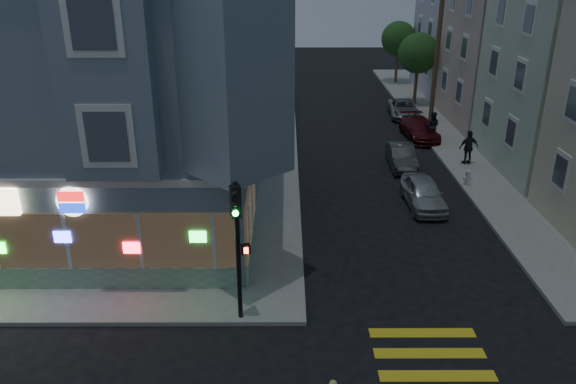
{
  "coord_description": "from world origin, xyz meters",
  "views": [
    {
      "loc": [
        2.39,
        -12.38,
        10.54
      ],
      "look_at": [
        2.44,
        6.0,
        2.83
      ],
      "focal_mm": 35.0,
      "sensor_mm": 36.0,
      "label": 1
    }
  ],
  "objects_px": {
    "pedestrian_b": "(469,147)",
    "traffic_signal": "(238,231)",
    "street_tree_far": "(399,39)",
    "parked_car_d": "(403,109)",
    "street_tree_near": "(418,53)",
    "pedestrian_a": "(432,126)",
    "parked_car_a": "(423,193)",
    "utility_pole": "(437,54)",
    "parked_car_b": "(402,156)",
    "parked_car_c": "(419,129)",
    "fire_hydrant": "(468,177)"
  },
  "relations": [
    {
      "from": "traffic_signal",
      "to": "parked_car_c",
      "type": "bearing_deg",
      "value": 42.22
    },
    {
      "from": "parked_car_d",
      "to": "pedestrian_b",
      "type": "bearing_deg",
      "value": -78.14
    },
    {
      "from": "street_tree_far",
      "to": "parked_car_b",
      "type": "distance_m",
      "value": 22.29
    },
    {
      "from": "pedestrian_b",
      "to": "parked_car_d",
      "type": "bearing_deg",
      "value": -93.04
    },
    {
      "from": "utility_pole",
      "to": "street_tree_near",
      "type": "bearing_deg",
      "value": 88.09
    },
    {
      "from": "parked_car_d",
      "to": "street_tree_near",
      "type": "bearing_deg",
      "value": 69.4
    },
    {
      "from": "utility_pole",
      "to": "parked_car_d",
      "type": "bearing_deg",
      "value": 116.09
    },
    {
      "from": "pedestrian_a",
      "to": "fire_hydrant",
      "type": "xyz_separation_m",
      "value": [
        0.0,
        -7.49,
        -0.45
      ]
    },
    {
      "from": "traffic_signal",
      "to": "street_tree_far",
      "type": "bearing_deg",
      "value": 51.61
    },
    {
      "from": "parked_car_a",
      "to": "parked_car_c",
      "type": "xyz_separation_m",
      "value": [
        2.1,
        10.4,
        -0.03
      ]
    },
    {
      "from": "fire_hydrant",
      "to": "street_tree_near",
      "type": "bearing_deg",
      "value": 86.92
    },
    {
      "from": "parked_car_d",
      "to": "utility_pole",
      "type": "bearing_deg",
      "value": -60.36
    },
    {
      "from": "parked_car_a",
      "to": "parked_car_b",
      "type": "relative_size",
      "value": 1.05
    },
    {
      "from": "pedestrian_b",
      "to": "traffic_signal",
      "type": "relative_size",
      "value": 0.41
    },
    {
      "from": "utility_pole",
      "to": "traffic_signal",
      "type": "bearing_deg",
      "value": -116.84
    },
    {
      "from": "street_tree_far",
      "to": "parked_car_a",
      "type": "bearing_deg",
      "value": -97.61
    },
    {
      "from": "street_tree_near",
      "to": "utility_pole",
      "type": "bearing_deg",
      "value": -91.91
    },
    {
      "from": "utility_pole",
      "to": "parked_car_a",
      "type": "relative_size",
      "value": 2.33
    },
    {
      "from": "parked_car_c",
      "to": "fire_hydrant",
      "type": "distance_m",
      "value": 8.23
    },
    {
      "from": "street_tree_near",
      "to": "parked_car_c",
      "type": "height_order",
      "value": "street_tree_near"
    },
    {
      "from": "parked_car_c",
      "to": "traffic_signal",
      "type": "distance_m",
      "value": 21.74
    },
    {
      "from": "street_tree_far",
      "to": "parked_car_c",
      "type": "xyz_separation_m",
      "value": [
        -1.5,
        -16.54,
        -3.31
      ]
    },
    {
      "from": "parked_car_c",
      "to": "fire_hydrant",
      "type": "xyz_separation_m",
      "value": [
        0.6,
        -8.2,
        -0.05
      ]
    },
    {
      "from": "pedestrian_b",
      "to": "traffic_signal",
      "type": "distance_m",
      "value": 18.22
    },
    {
      "from": "street_tree_far",
      "to": "parked_car_b",
      "type": "xyz_separation_m",
      "value": [
        -3.6,
        -21.74,
        -3.33
      ]
    },
    {
      "from": "utility_pole",
      "to": "parked_car_c",
      "type": "relative_size",
      "value": 2.08
    },
    {
      "from": "pedestrian_b",
      "to": "parked_car_d",
      "type": "relative_size",
      "value": 0.44
    },
    {
      "from": "street_tree_near",
      "to": "pedestrian_a",
      "type": "height_order",
      "value": "street_tree_near"
    },
    {
      "from": "utility_pole",
      "to": "parked_car_b",
      "type": "height_order",
      "value": "utility_pole"
    },
    {
      "from": "parked_car_a",
      "to": "pedestrian_b",
      "type": "bearing_deg",
      "value": 54.29
    },
    {
      "from": "utility_pole",
      "to": "street_tree_far",
      "type": "distance_m",
      "value": 14.03
    },
    {
      "from": "pedestrian_b",
      "to": "parked_car_c",
      "type": "bearing_deg",
      "value": -84.91
    },
    {
      "from": "parked_car_b",
      "to": "parked_car_a",
      "type": "bearing_deg",
      "value": -88.79
    },
    {
      "from": "street_tree_far",
      "to": "parked_car_a",
      "type": "xyz_separation_m",
      "value": [
        -3.6,
        -26.94,
        -3.28
      ]
    },
    {
      "from": "utility_pole",
      "to": "parked_car_c",
      "type": "height_order",
      "value": "utility_pole"
    },
    {
      "from": "street_tree_far",
      "to": "parked_car_a",
      "type": "relative_size",
      "value": 1.37
    },
    {
      "from": "pedestrian_b",
      "to": "parked_car_d",
      "type": "xyz_separation_m",
      "value": [
        -1.5,
        10.29,
        -0.49
      ]
    },
    {
      "from": "fire_hydrant",
      "to": "utility_pole",
      "type": "bearing_deg",
      "value": 86.27
    },
    {
      "from": "pedestrian_a",
      "to": "pedestrian_b",
      "type": "xyz_separation_m",
      "value": [
        0.9,
        -4.38,
        0.06
      ]
    },
    {
      "from": "pedestrian_a",
      "to": "parked_car_a",
      "type": "relative_size",
      "value": 0.45
    },
    {
      "from": "street_tree_near",
      "to": "pedestrian_a",
      "type": "xyz_separation_m",
      "value": [
        -0.9,
        -9.26,
        -2.91
      ]
    },
    {
      "from": "parked_car_a",
      "to": "fire_hydrant",
      "type": "relative_size",
      "value": 4.8
    },
    {
      "from": "traffic_signal",
      "to": "parked_car_d",
      "type": "bearing_deg",
      "value": 47.33
    },
    {
      "from": "street_tree_near",
      "to": "parked_car_d",
      "type": "distance_m",
      "value": 4.96
    },
    {
      "from": "parked_car_a",
      "to": "parked_car_b",
      "type": "bearing_deg",
      "value": 88.46
    },
    {
      "from": "parked_car_d",
      "to": "street_tree_far",
      "type": "bearing_deg",
      "value": 86.02
    },
    {
      "from": "pedestrian_a",
      "to": "parked_car_b",
      "type": "xyz_separation_m",
      "value": [
        -2.7,
        -4.48,
        -0.42
      ]
    },
    {
      "from": "parked_car_d",
      "to": "fire_hydrant",
      "type": "distance_m",
      "value": 13.42
    },
    {
      "from": "utility_pole",
      "to": "street_tree_near",
      "type": "distance_m",
      "value": 6.06
    },
    {
      "from": "street_tree_far",
      "to": "traffic_signal",
      "type": "xyz_separation_m",
      "value": [
        -11.24,
        -35.81,
        -0.73
      ]
    }
  ]
}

